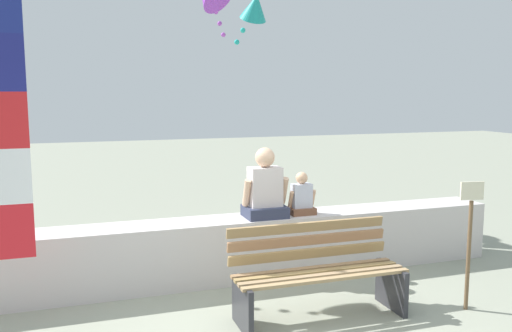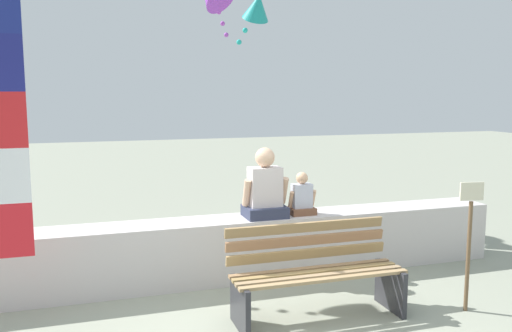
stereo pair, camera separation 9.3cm
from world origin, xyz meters
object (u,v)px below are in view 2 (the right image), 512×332
person_child (302,198)px  sign_post (469,236)px  person_adult (265,190)px  kite_teal (257,7)px  park_bench (315,274)px

person_child → sign_post: bearing=-54.6°
person_adult → kite_teal: (0.64, 2.26, 2.41)m
park_bench → person_child: person_child is taller
person_child → sign_post: sign_post is taller
person_child → person_adult: bearing=-180.0°
kite_teal → person_child: bearing=-94.4°
person_adult → sign_post: 2.25m
person_adult → person_child: bearing=0.0°
person_child → sign_post: 1.94m
person_adult → kite_teal: kite_teal is taller
park_bench → person_adult: size_ratio=2.07×
park_bench → person_adult: 1.38m
person_adult → kite_teal: 3.37m
park_bench → sign_post: 1.57m
sign_post → person_adult: bearing=135.1°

